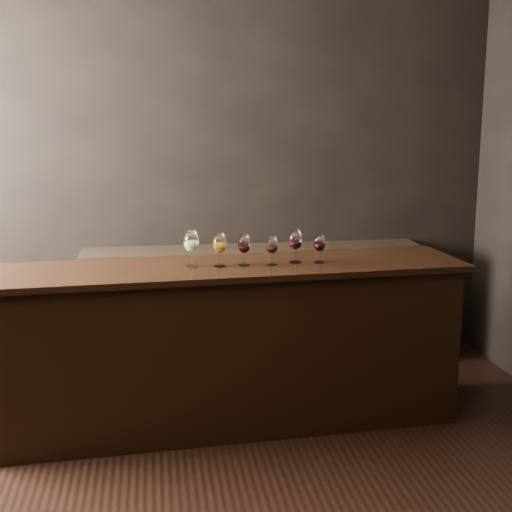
{
  "coord_description": "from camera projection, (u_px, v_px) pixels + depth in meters",
  "views": [
    {
      "loc": [
        -0.1,
        -3.14,
        1.94
      ],
      "look_at": [
        0.52,
        1.02,
        1.07
      ],
      "focal_mm": 50.0,
      "sensor_mm": 36.0,
      "label": 1
    }
  ],
  "objects": [
    {
      "name": "room_shell",
      "position": [
        119.0,
        138.0,
        3.16
      ],
      "size": [
        5.02,
        4.52,
        2.81
      ],
      "color": "black",
      "rests_on": "ground"
    },
    {
      "name": "bar_counter",
      "position": [
        228.0,
        348.0,
        4.39
      ],
      "size": [
        2.83,
        0.79,
        0.98
      ],
      "primitive_type": "cube",
      "rotation": [
        0.0,
        0.0,
        0.06
      ],
      "color": "black",
      "rests_on": "ground"
    },
    {
      "name": "bar_top",
      "position": [
        227.0,
        268.0,
        4.29
      ],
      "size": [
        2.93,
        0.86,
        0.04
      ],
      "primitive_type": "cube",
      "rotation": [
        0.0,
        0.0,
        0.06
      ],
      "color": "black",
      "rests_on": "bar_counter"
    },
    {
      "name": "back_bar_shelf",
      "position": [
        254.0,
        307.0,
        5.42
      ],
      "size": [
        2.55,
        0.4,
        0.92
      ],
      "primitive_type": "cube",
      "color": "black",
      "rests_on": "ground"
    },
    {
      "name": "glass_white",
      "position": [
        191.0,
        242.0,
        4.21
      ],
      "size": [
        0.09,
        0.09,
        0.22
      ],
      "color": "white",
      "rests_on": "bar_top"
    },
    {
      "name": "glass_amber",
      "position": [
        219.0,
        244.0,
        4.22
      ],
      "size": [
        0.08,
        0.08,
        0.2
      ],
      "color": "white",
      "rests_on": "bar_top"
    },
    {
      "name": "glass_red_a",
      "position": [
        244.0,
        245.0,
        4.25
      ],
      "size": [
        0.08,
        0.08,
        0.19
      ],
      "color": "white",
      "rests_on": "bar_top"
    },
    {
      "name": "glass_red_b",
      "position": [
        272.0,
        246.0,
        4.26
      ],
      "size": [
        0.07,
        0.07,
        0.17
      ],
      "color": "white",
      "rests_on": "bar_top"
    },
    {
      "name": "glass_red_c",
      "position": [
        296.0,
        241.0,
        4.33
      ],
      "size": [
        0.08,
        0.08,
        0.2
      ],
      "color": "white",
      "rests_on": "bar_top"
    },
    {
      "name": "glass_red_d",
      "position": [
        320.0,
        244.0,
        4.33
      ],
      "size": [
        0.07,
        0.07,
        0.17
      ],
      "color": "white",
      "rests_on": "bar_top"
    }
  ]
}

